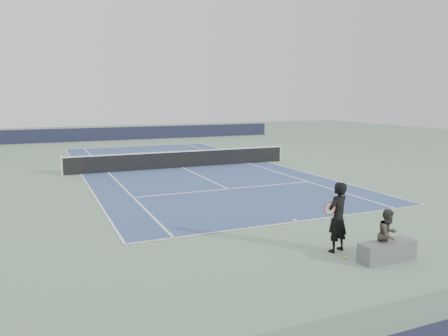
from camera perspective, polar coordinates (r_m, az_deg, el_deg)
name	(u,v)px	position (r m, az deg, el deg)	size (l,w,h in m)	color
ground	(182,168)	(24.79, -5.47, 0.04)	(80.00, 80.00, 0.00)	slate
court_surface	(182,168)	(24.79, -5.47, 0.05)	(10.97, 23.77, 0.01)	#354E7D
tennis_net	(182,159)	(24.71, -5.49, 1.19)	(12.90, 0.10, 1.07)	silver
windscreen_far	(123,133)	(41.99, -13.07, 4.41)	(30.00, 0.25, 1.20)	black
tennis_player	(337,217)	(11.55, 14.58, -6.22)	(0.85, 0.66, 1.82)	black
tennis_ball	(346,257)	(11.35, 15.63, -11.19)	(0.07, 0.07, 0.07)	yellow
spectator_bench	(387,242)	(11.42, 20.58, -9.09)	(1.54, 0.78, 1.28)	slate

